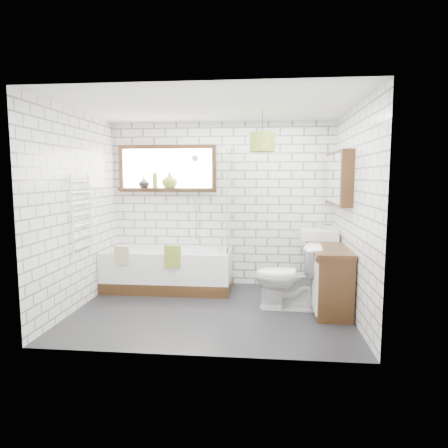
# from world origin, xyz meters

# --- Properties ---
(floor) EXTENTS (3.40, 2.60, 0.01)m
(floor) POSITION_xyz_m (0.00, 0.00, -0.01)
(floor) COLOR black
(floor) RESTS_ON ground
(ceiling) EXTENTS (3.40, 2.60, 0.01)m
(ceiling) POSITION_xyz_m (0.00, 0.00, 2.50)
(ceiling) COLOR white
(ceiling) RESTS_ON ground
(wall_back) EXTENTS (3.40, 0.01, 2.50)m
(wall_back) POSITION_xyz_m (0.00, 1.30, 1.25)
(wall_back) COLOR white
(wall_back) RESTS_ON ground
(wall_front) EXTENTS (3.40, 0.01, 2.50)m
(wall_front) POSITION_xyz_m (0.00, -1.30, 1.25)
(wall_front) COLOR white
(wall_front) RESTS_ON ground
(wall_left) EXTENTS (0.01, 2.60, 2.50)m
(wall_left) POSITION_xyz_m (-1.70, 0.00, 1.25)
(wall_left) COLOR white
(wall_left) RESTS_ON ground
(wall_right) EXTENTS (0.01, 2.60, 2.50)m
(wall_right) POSITION_xyz_m (1.70, 0.00, 1.25)
(wall_right) COLOR white
(wall_right) RESTS_ON ground
(window) EXTENTS (1.52, 0.16, 0.68)m
(window) POSITION_xyz_m (-0.85, 1.26, 1.80)
(window) COLOR black
(window) RESTS_ON wall_back
(towel_radiator) EXTENTS (0.06, 0.52, 1.00)m
(towel_radiator) POSITION_xyz_m (-1.66, 0.00, 1.20)
(towel_radiator) COLOR white
(towel_radiator) RESTS_ON wall_left
(mirror_cabinet) EXTENTS (0.16, 1.20, 0.70)m
(mirror_cabinet) POSITION_xyz_m (1.62, 0.60, 1.65)
(mirror_cabinet) COLOR black
(mirror_cabinet) RESTS_ON wall_right
(shower_riser) EXTENTS (0.02, 0.02, 1.30)m
(shower_riser) POSITION_xyz_m (-0.40, 1.26, 1.35)
(shower_riser) COLOR silver
(shower_riser) RESTS_ON wall_back
(bathtub) EXTENTS (1.86, 0.82, 0.60)m
(bathtub) POSITION_xyz_m (-0.76, 0.89, 0.30)
(bathtub) COLOR white
(bathtub) RESTS_ON floor
(shower_screen) EXTENTS (0.02, 0.72, 1.50)m
(shower_screen) POSITION_xyz_m (0.15, 0.89, 1.35)
(shower_screen) COLOR white
(shower_screen) RESTS_ON bathtub
(towel_green) EXTENTS (0.22, 0.06, 0.31)m
(towel_green) POSITION_xyz_m (-0.60, 0.48, 0.58)
(towel_green) COLOR olive
(towel_green) RESTS_ON bathtub
(towel_beige) EXTENTS (0.20, 0.05, 0.26)m
(towel_beige) POSITION_xyz_m (-1.32, 0.48, 0.58)
(towel_beige) COLOR tan
(towel_beige) RESTS_ON bathtub
(vanity) EXTENTS (0.45, 1.39, 0.79)m
(vanity) POSITION_xyz_m (1.48, 0.33, 0.40)
(vanity) COLOR black
(vanity) RESTS_ON floor
(basin) EXTENTS (0.50, 0.43, 0.14)m
(basin) POSITION_xyz_m (1.42, 0.83, 0.87)
(basin) COLOR white
(basin) RESTS_ON vanity
(tap) EXTENTS (0.04, 0.04, 0.18)m
(tap) POSITION_xyz_m (1.58, 0.83, 0.93)
(tap) COLOR silver
(tap) RESTS_ON vanity
(toilet) EXTENTS (0.50, 0.83, 0.83)m
(toilet) POSITION_xyz_m (0.95, 0.15, 0.41)
(toilet) COLOR white
(toilet) RESTS_ON floor
(vase_olive) EXTENTS (0.27, 0.27, 0.25)m
(vase_olive) POSITION_xyz_m (-0.80, 1.23, 1.60)
(vase_olive) COLOR olive
(vase_olive) RESTS_ON window
(vase_dark) EXTENTS (0.18, 0.18, 0.17)m
(vase_dark) POSITION_xyz_m (-1.21, 1.23, 1.56)
(vase_dark) COLOR black
(vase_dark) RESTS_ON window
(bottle) EXTENTS (0.08, 0.08, 0.23)m
(bottle) POSITION_xyz_m (-1.03, 1.23, 1.60)
(bottle) COLOR olive
(bottle) RESTS_ON window
(pendant) EXTENTS (0.32, 0.32, 0.23)m
(pendant) POSITION_xyz_m (0.62, 0.22, 2.10)
(pendant) COLOR olive
(pendant) RESTS_ON ceiling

